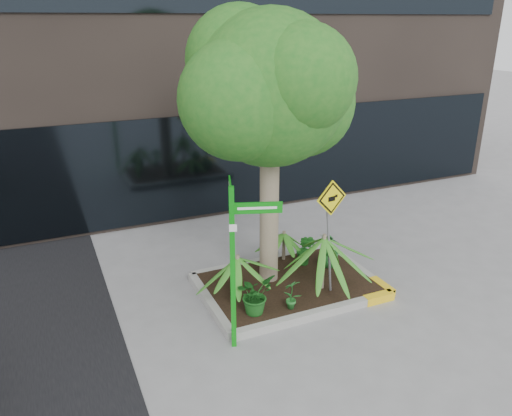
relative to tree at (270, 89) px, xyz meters
name	(u,v)px	position (x,y,z in m)	size (l,w,h in m)	color
ground	(286,298)	(0.09, -0.61, -3.77)	(80.00, 80.00, 0.00)	gray
planter	(291,284)	(0.32, -0.34, -3.66)	(3.35, 2.36, 0.15)	#9E9E99
tree	(270,89)	(0.00, 0.00, 0.00)	(3.44, 3.05, 5.16)	gray
palm_front	(324,238)	(0.76, -0.77, -2.59)	(1.23, 1.23, 1.37)	gray
palm_left	(237,258)	(-0.81, -0.44, -2.83)	(0.95, 0.95, 1.06)	gray
palm_back	(284,233)	(0.64, 0.59, -3.02)	(0.72, 0.72, 0.80)	gray
shrub_a	(255,294)	(-0.73, -1.02, -3.27)	(0.62, 0.62, 0.69)	#175118
shrub_b	(329,250)	(1.35, -0.04, -3.26)	(0.40, 0.40, 0.71)	#1E6525
shrub_c	(292,294)	(-0.10, -1.16, -3.33)	(0.30, 0.30, 0.57)	#216C26
shrub_d	(305,249)	(0.93, 0.20, -3.27)	(0.38, 0.38, 0.68)	#1B601C
street_sign_post	(236,250)	(-1.27, -1.52, -2.11)	(0.75, 0.95, 2.67)	#0D9213
cattle_sign	(330,217)	(0.83, -0.81, -2.18)	(0.65, 0.31, 2.12)	slate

